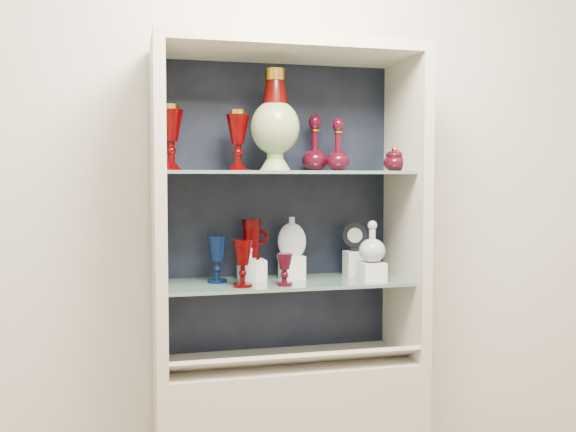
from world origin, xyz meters
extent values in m
cube|color=beige|center=(0.00, 1.75, 1.40)|extent=(3.50, 0.02, 2.80)
cube|color=black|center=(0.00, 1.72, 1.32)|extent=(0.98, 0.02, 1.15)
cube|color=beige|center=(-0.48, 1.53, 1.32)|extent=(0.04, 0.40, 1.15)
cube|color=beige|center=(0.48, 1.53, 1.32)|extent=(0.04, 0.40, 1.15)
cube|color=beige|center=(0.00, 1.53, 1.92)|extent=(1.00, 0.40, 0.04)
cube|color=slate|center=(0.00, 1.55, 1.04)|extent=(0.92, 0.34, 0.01)
cube|color=slate|center=(0.00, 1.55, 1.46)|extent=(0.92, 0.34, 0.01)
cube|color=beige|center=(0.00, 1.42, 0.78)|extent=(0.92, 0.17, 0.09)
cube|color=white|center=(0.26, 1.42, 0.80)|extent=(0.10, 0.06, 0.03)
cube|color=white|center=(-0.25, 1.42, 0.80)|extent=(0.10, 0.06, 0.03)
cube|color=white|center=(0.01, 1.42, 0.80)|extent=(0.10, 0.06, 0.03)
cube|color=silver|center=(-0.13, 1.59, 1.09)|extent=(0.10, 0.10, 0.08)
cube|color=silver|center=(0.03, 1.60, 1.09)|extent=(0.09, 0.09, 0.09)
cube|color=silver|center=(0.32, 1.48, 1.08)|extent=(0.09, 0.09, 0.07)
cube|color=silver|center=(0.30, 1.61, 1.10)|extent=(0.08, 0.08, 0.10)
camera|label=1|loc=(-0.58, -0.82, 1.44)|focal=40.00mm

